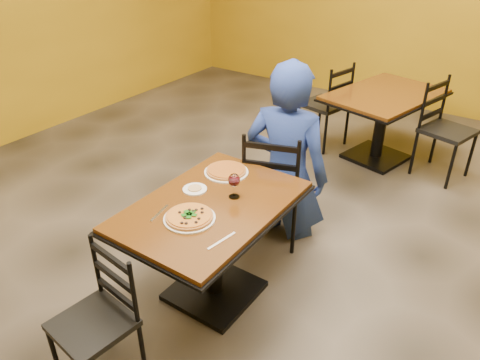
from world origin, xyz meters
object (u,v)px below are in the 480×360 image
Objects in this scene: chair_main_far at (275,184)px; chair_second_right at (448,132)px; plate_main at (189,218)px; side_plate at (195,189)px; chair_main_near at (93,325)px; wine_glass at (234,185)px; chair_second_left at (324,105)px; plate_far at (226,172)px; pizza_far at (226,170)px; table_main at (212,228)px; pizza_main at (189,216)px; diner at (287,151)px; table_second at (383,110)px.

chair_second_right is (0.87, 1.84, -0.00)m from chair_main_far.
plate_main is 0.34m from side_plate.
side_plate is (-0.08, 0.97, 0.34)m from chair_main_near.
wine_glass is (0.10, -0.68, 0.35)m from chair_main_far.
plate_far is (0.32, -2.30, 0.27)m from chair_second_left.
pizza_far reaches higher than plate_main.
table_main is 7.69× the size of side_plate.
plate_main is (-0.85, -2.88, 0.27)m from chair_second_right.
plate_main is (-0.00, -0.21, 0.20)m from table_main.
chair_second_right is 3.02m from pizza_main.
wine_glass reaches higher than pizza_main.
chair_main_near is 1.33m from pizza_far.
diner reaches higher than side_plate.
chair_main_far is at bearing 73.49° from pizza_far.
table_main is 0.83m from chair_main_far.
wine_glass is at bearing 78.23° from plate_main.
table_main is 0.99m from diner.
pizza_main is 0.60m from pizza_far.
plate_main is at bearing -93.76° from table_second.
table_main is 0.29m from plate_main.
side_plate reaches higher than table_main.
table_main is 0.30m from pizza_main.
plate_far is at bearing 171.61° from chair_second_right.
chair_main_far is at bearing 91.19° from pizza_main.
wine_glass is (0.07, 0.35, 0.07)m from pizza_main.
chair_main_far reaches higher than chair_second_right.
chair_second_right reaches higher than chair_main_near.
wine_glass is (0.55, -2.53, 0.36)m from chair_second_left.
chair_main_near is 2.93× the size of pizza_main.
chair_second_left reaches higher than chair_main_near.
chair_second_left is 1.78m from diner.
chair_main_near is at bearing -99.01° from pizza_main.
chair_main_near reaches higher than side_plate.
table_second is 5.05× the size of pizza_far.
table_second is 1.72m from diner.
table_second is at bearing 92.14° from chair_main_near.
side_plate is (0.28, -2.60, 0.27)m from chair_second_left.
chair_main_near is 3.70m from chair_second_right.
table_second is 1.45× the size of chair_main_far.
chair_second_right is 2.82m from side_plate.
diner is 8.03× the size of wine_glass.
chair_main_near is at bearing 76.40° from diner.
wine_glass is (0.07, 0.14, 0.28)m from table_main.
table_main is 0.87× the size of table_second.
diner is (0.47, -1.70, 0.24)m from chair_second_left.
pizza_main is at bearing -75.05° from plate_far.
plate_far is at bearing 104.95° from plate_main.
chair_main_far is 0.82m from side_plate.
chair_second_left reaches higher than plate_main.
chair_second_left is 2.93m from plate_main.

